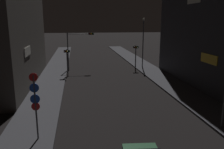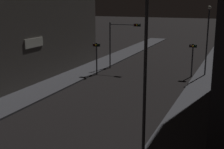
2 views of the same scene
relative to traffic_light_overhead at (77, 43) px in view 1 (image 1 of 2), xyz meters
The scene contains 7 objects.
sidewalk_left 5.35m from the traffic_light_overhead, 167.85° to the right, with size 3.49×65.28×0.16m, color #424247.
sidewalk_right 11.55m from the traffic_light_overhead, ahead, with size 3.49×65.28×0.16m, color #424247.
traffic_light_overhead is the anchor object (origin of this frame).
traffic_light_left_kerb 4.40m from the traffic_light_overhead, 110.19° to the right, with size 0.80×0.42×3.70m.
traffic_light_right_kerb 8.95m from the traffic_light_overhead, ahead, with size 0.80×0.42×3.74m.
sign_pole_left 21.54m from the traffic_light_overhead, 97.23° to the right, with size 0.58×0.10×4.22m.
street_lamp_far_block 10.17m from the traffic_light_overhead, ahead, with size 0.37×0.37×7.64m.
Camera 1 is at (-3.81, -3.79, 7.33)m, focal length 37.31 mm.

